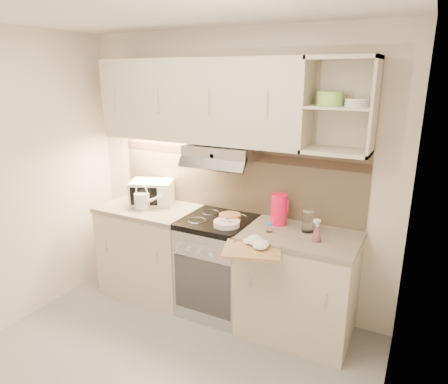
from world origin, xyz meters
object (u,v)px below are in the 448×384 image
at_px(microwave, 152,192).
at_px(watering_can, 143,200).
at_px(plate_stack, 227,223).
at_px(glass_jar, 308,220).
at_px(cutting_board, 253,248).
at_px(pink_pitcher, 279,209).
at_px(electric_range, 218,265).
at_px(spray_bottle, 317,232).

height_order(microwave, watering_can, watering_can).
relative_size(plate_stack, glass_jar, 1.16).
height_order(microwave, cutting_board, microwave).
bearing_deg(pink_pitcher, glass_jar, -30.02).
distance_m(watering_can, pink_pitcher, 1.29).
bearing_deg(microwave, watering_can, -103.99).
bearing_deg(electric_range, glass_jar, 5.89).
bearing_deg(microwave, electric_range, -30.05).
height_order(microwave, spray_bottle, microwave).
distance_m(plate_stack, glass_jar, 0.67).
xyz_separation_m(microwave, spray_bottle, (1.68, -0.18, -0.04)).
height_order(plate_stack, pink_pitcher, pink_pitcher).
relative_size(watering_can, spray_bottle, 1.44).
distance_m(pink_pitcher, cutting_board, 0.52).
distance_m(spray_bottle, cutting_board, 0.51).
distance_m(microwave, spray_bottle, 1.69).
distance_m(electric_range, glass_jar, 0.96).
height_order(plate_stack, cutting_board, plate_stack).
bearing_deg(spray_bottle, cutting_board, -120.56).
bearing_deg(spray_bottle, microwave, -162.43).
xyz_separation_m(electric_range, pink_pitcher, (0.52, 0.13, 0.58)).
bearing_deg(cutting_board, microwave, 142.57).
distance_m(plate_stack, pink_pitcher, 0.46).
bearing_deg(glass_jar, microwave, 179.32).
bearing_deg(cutting_board, electric_range, 126.01).
xyz_separation_m(electric_range, spray_bottle, (0.89, -0.08, 0.52)).
height_order(electric_range, cutting_board, electric_range).
bearing_deg(watering_can, spray_bottle, -11.87).
bearing_deg(watering_can, glass_jar, -6.02).
relative_size(electric_range, spray_bottle, 4.68).
relative_size(pink_pitcher, cutting_board, 0.63).
bearing_deg(spray_bottle, pink_pitcher, 175.01).
bearing_deg(microwave, pink_pitcher, -21.59).
distance_m(watering_can, plate_stack, 0.90).
height_order(microwave, pink_pitcher, pink_pitcher).
bearing_deg(spray_bottle, glass_jar, 149.42).
height_order(electric_range, microwave, microwave).
xyz_separation_m(electric_range, cutting_board, (0.49, -0.37, 0.42)).
xyz_separation_m(pink_pitcher, glass_jar, (0.26, -0.05, -0.04)).
distance_m(microwave, pink_pitcher, 1.30).
relative_size(watering_can, plate_stack, 1.24).
relative_size(pink_pitcher, spray_bottle, 1.38).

